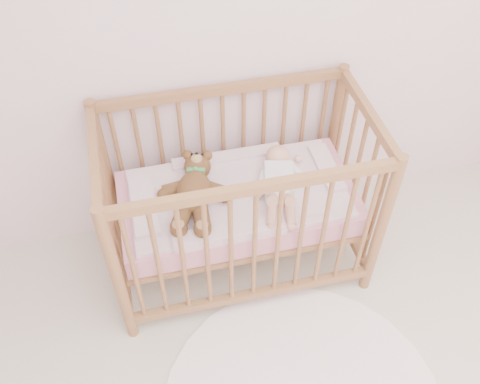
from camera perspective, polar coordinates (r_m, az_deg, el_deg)
name	(u,v)px	position (r m, az deg, el deg)	size (l,w,h in m)	color
wall_back	(256,8)	(2.61, 1.69, 18.98)	(4.00, 0.02, 2.70)	white
crib	(238,201)	(2.79, -0.23, -0.94)	(1.36, 0.76, 1.00)	#9C6C42
mattress	(238,203)	(2.81, -0.23, -1.14)	(1.22, 0.62, 0.13)	pink
blanket	(238,193)	(2.75, -0.24, -0.11)	(1.10, 0.58, 0.06)	#F4A8C2
baby	(279,179)	(2.72, 4.19, 1.41)	(0.27, 0.57, 0.14)	white
teddy_bear	(194,192)	(2.65, -4.91, 0.01)	(0.39, 0.55, 0.15)	brown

